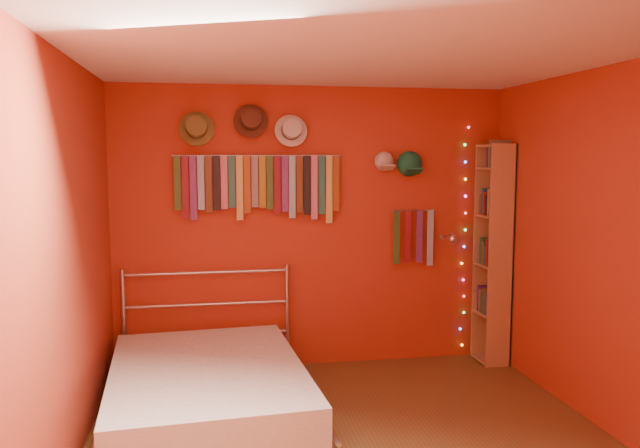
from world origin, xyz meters
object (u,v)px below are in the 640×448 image
tie_rack (260,183)px  reading_lamp (451,239)px  bed (208,391)px  bookshelf (497,252)px

tie_rack → reading_lamp: 1.76m
reading_lamp → bed: reading_lamp is taller
tie_rack → reading_lamp: (1.68, -0.18, -0.50)m
tie_rack → reading_lamp: tie_rack is taller
tie_rack → bookshelf: 2.24m
bookshelf → bed: bearing=-161.5°
tie_rack → bed: bearing=-114.6°
tie_rack → reading_lamp: bearing=-6.2°
reading_lamp → bookshelf: 0.48m
reading_lamp → bookshelf: bearing=3.4°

